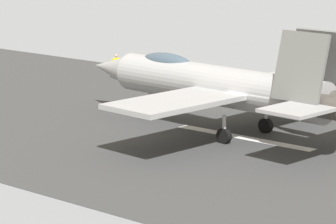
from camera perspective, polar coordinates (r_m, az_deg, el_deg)
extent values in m
plane|color=slate|center=(44.86, 5.77, -1.81)|extent=(400.00, 400.00, 0.00)
cube|color=#383939|center=(44.85, 5.77, -1.80)|extent=(240.00, 26.00, 0.02)
cube|color=white|center=(45.38, 4.79, -1.61)|extent=(8.00, 0.70, 0.00)
cylinder|color=#9C9C9E|center=(46.03, 3.20, 1.65)|extent=(13.21, 3.02, 2.02)
cone|color=#9C9C9E|center=(51.66, -3.50, 2.76)|extent=(3.15, 1.95, 1.72)
ellipsoid|color=#3F5160|center=(48.40, -0.07, 3.08)|extent=(3.67, 1.37, 1.10)
cylinder|color=#47423D|center=(41.51, 9.63, 0.37)|extent=(2.28, 1.26, 1.10)
cylinder|color=#47423D|center=(42.40, 10.49, 0.58)|extent=(2.28, 1.26, 1.10)
cube|color=#9C9C9E|center=(42.34, 0.40, 0.63)|extent=(3.88, 6.66, 0.24)
cube|color=#9C9C9E|center=(48.63, 7.39, 2.00)|extent=(3.88, 6.66, 0.24)
cube|color=#9C9C9E|center=(40.02, 8.10, 0.14)|extent=(2.61, 2.97, 0.16)
cube|color=slate|center=(41.51, 8.29, 2.80)|extent=(2.66, 1.14, 3.14)
cube|color=slate|center=(42.95, 9.73, 3.06)|extent=(2.66, 1.14, 3.14)
cylinder|color=silver|center=(49.78, -1.16, 0.43)|extent=(0.18, 0.18, 1.40)
cylinder|color=black|center=(49.84, -1.16, 0.07)|extent=(0.78, 0.36, 0.76)
cylinder|color=silver|center=(44.03, 3.53, -1.10)|extent=(0.18, 0.18, 1.40)
cylinder|color=black|center=(44.10, 3.53, -1.51)|extent=(0.78, 0.36, 0.76)
cylinder|color=silver|center=(46.43, 6.14, -0.47)|extent=(0.18, 0.18, 1.40)
cylinder|color=black|center=(46.50, 6.14, -0.85)|extent=(0.78, 0.36, 0.76)
cube|color=#1E2338|center=(62.35, -3.25, 2.51)|extent=(0.24, 0.36, 0.90)
cube|color=yellow|center=(62.24, -3.26, 3.11)|extent=(0.51, 0.51, 0.61)
sphere|color=tan|center=(62.17, -3.27, 3.54)|extent=(0.22, 0.22, 0.22)
cylinder|color=yellow|center=(62.26, -2.99, 3.09)|extent=(0.10, 0.10, 0.58)
cylinder|color=yellow|center=(62.24, -3.54, 3.08)|extent=(0.10, 0.10, 0.58)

